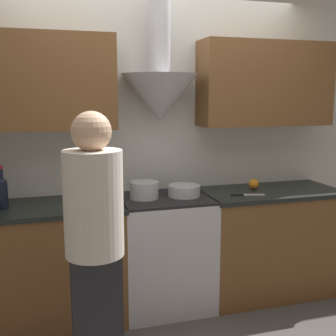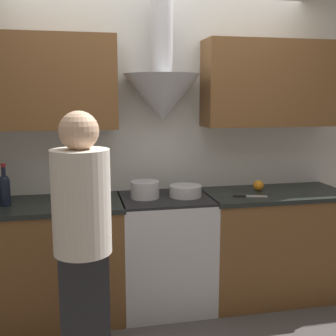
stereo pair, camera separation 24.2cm
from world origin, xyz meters
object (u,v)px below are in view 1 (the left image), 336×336
object	(u,v)px
stock_pot	(144,190)
orange_fruit	(254,184)
wine_bottle_5	(2,191)
person_foreground_left	(95,244)
mixing_bowl	(184,191)
stove_range	(164,252)

from	to	relation	value
stock_pot	orange_fruit	size ratio (longest dim) A/B	2.59
wine_bottle_5	person_foreground_left	bearing A→B (deg)	-58.40
person_foreground_left	orange_fruit	bearing A→B (deg)	33.47
orange_fruit	mixing_bowl	bearing A→B (deg)	-172.99
stove_range	wine_bottle_5	xyz separation A→B (m)	(-1.19, -0.02, 0.58)
stock_pot	person_foreground_left	world-z (taller)	person_foreground_left
wine_bottle_5	orange_fruit	xyz separation A→B (m)	(2.01, 0.09, -0.08)
stove_range	stock_pot	size ratio (longest dim) A/B	4.07
orange_fruit	stove_range	bearing A→B (deg)	-175.14
stock_pot	mixing_bowl	size ratio (longest dim) A/B	0.88
mixing_bowl	stove_range	bearing A→B (deg)	176.00
stove_range	stock_pot	bearing A→B (deg)	176.72
stove_range	mixing_bowl	bearing A→B (deg)	-4.00
orange_fruit	person_foreground_left	distance (m)	1.76
stove_range	wine_bottle_5	bearing A→B (deg)	-178.99
mixing_bowl	orange_fruit	distance (m)	0.66
stove_range	orange_fruit	world-z (taller)	orange_fruit
stove_range	person_foreground_left	xyz separation A→B (m)	(-0.65, -0.90, 0.44)
mixing_bowl	person_foreground_left	xyz separation A→B (m)	(-0.81, -0.89, -0.05)
wine_bottle_5	orange_fruit	distance (m)	2.01
stock_pot	mixing_bowl	distance (m)	0.32
wine_bottle_5	mixing_bowl	distance (m)	1.35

